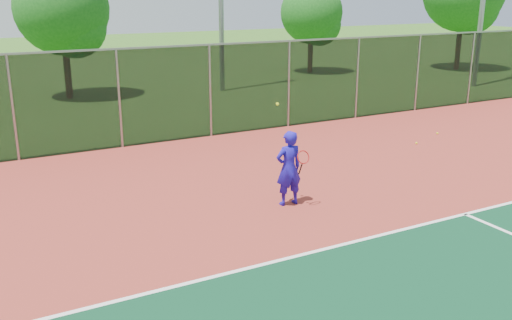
{
  "coord_description": "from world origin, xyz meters",
  "views": [
    {
      "loc": [
        -7.42,
        -4.96,
        4.66
      ],
      "look_at": [
        -2.06,
        5.0,
        1.3
      ],
      "focal_mm": 40.0,
      "sensor_mm": 36.0,
      "label": 1
    }
  ],
  "objects": [
    {
      "name": "fence_back",
      "position": [
        0.0,
        12.0,
        1.56
      ],
      "size": [
        30.0,
        0.06,
        3.03
      ],
      "color": "black",
      "rests_on": "court_apron"
    },
    {
      "name": "practice_ball_2",
      "position": [
        5.26,
        7.93,
        0.06
      ],
      "size": [
        0.07,
        0.07,
        0.07
      ],
      "primitive_type": "sphere",
      "color": "yellow",
      "rests_on": "court_apron"
    },
    {
      "name": "tennis_player",
      "position": [
        -1.04,
        5.35,
        0.88
      ],
      "size": [
        0.64,
        0.63,
        2.35
      ],
      "color": "#1D12AF",
      "rests_on": "court_apron"
    },
    {
      "name": "practice_ball_4",
      "position": [
        6.81,
        8.57,
        0.06
      ],
      "size": [
        0.07,
        0.07,
        0.07
      ],
      "primitive_type": "sphere",
      "color": "yellow",
      "rests_on": "court_apron"
    },
    {
      "name": "tree_back_left",
      "position": [
        -2.65,
        21.49,
        3.76
      ],
      "size": [
        4.08,
        4.08,
        5.99
      ],
      "color": "#362613",
      "rests_on": "ground"
    },
    {
      "name": "court_apron",
      "position": [
        0.0,
        2.0,
        0.01
      ],
      "size": [
        30.0,
        20.0,
        0.02
      ],
      "primitive_type": "cube",
      "color": "#9C3427",
      "rests_on": "ground"
    },
    {
      "name": "tree_back_mid",
      "position": [
        11.57,
        23.34,
        3.29
      ],
      "size": [
        3.58,
        3.58,
        5.25
      ],
      "color": "#362613",
      "rests_on": "ground"
    }
  ]
}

